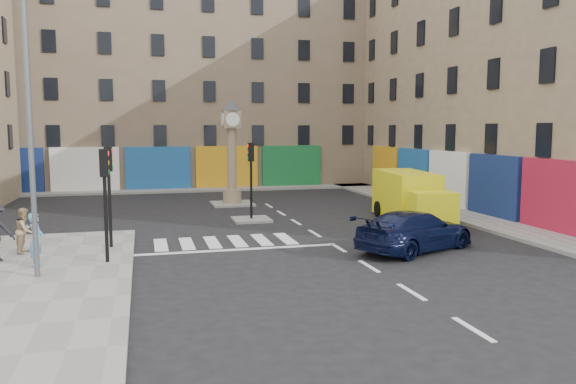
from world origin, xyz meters
name	(u,v)px	position (x,y,z in m)	size (l,w,h in m)	color
ground	(347,253)	(0.00, 0.00, 0.00)	(120.00, 120.00, 0.00)	black
sidewalk_left	(2,288)	(-11.00, -2.00, 0.07)	(7.00, 16.00, 0.15)	gray
sidewalk_right	(429,206)	(8.70, 10.00, 0.07)	(2.60, 30.00, 0.15)	gray
sidewalk_far	(187,190)	(-4.00, 22.20, 0.07)	(32.00, 2.40, 0.15)	gray
island_near	(251,220)	(-2.00, 8.00, 0.06)	(1.80, 1.80, 0.12)	gray
island_far	(232,204)	(-2.00, 14.00, 0.06)	(2.40, 2.40, 0.12)	gray
building_right	(530,68)	(15.00, 10.00, 8.00)	(10.00, 30.00, 16.00)	#9F8768
building_far	(180,79)	(-4.00, 28.00, 8.50)	(32.00, 10.00, 17.00)	#7C6753
traffic_light_left_near	(105,187)	(-8.30, 0.20, 2.62)	(0.28, 0.22, 3.70)	black
traffic_light_left_far	(109,180)	(-8.30, 2.60, 2.62)	(0.28, 0.22, 3.70)	black
traffic_light_island	(251,168)	(-2.00, 8.00, 2.59)	(0.28, 0.22, 3.70)	black
lamp_post	(29,118)	(-10.20, -1.20, 4.79)	(0.50, 0.25, 8.30)	#595B60
clock_pillar	(232,145)	(-2.00, 14.00, 3.55)	(1.20, 1.20, 6.10)	#9F8768
navy_sedan	(415,231)	(2.58, -0.19, 0.75)	(2.09, 5.15, 1.49)	black
yellow_van	(410,198)	(5.31, 5.66, 1.19)	(2.90, 6.80, 2.40)	yellow
pedestrian_blue	(36,239)	(-10.43, 0.21, 1.00)	(0.62, 0.41, 1.71)	#5898CA
pedestrian_tan	(25,230)	(-11.17, 2.37, 0.95)	(0.77, 0.60, 1.59)	tan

